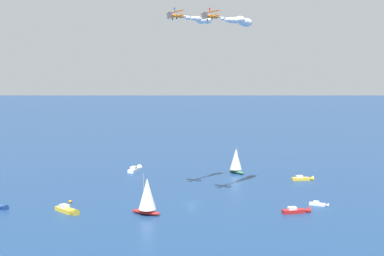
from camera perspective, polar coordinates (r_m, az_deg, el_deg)
The scene contains 15 objects.
ground_plane at distance 171.61m, azimuth -0.08°, elevation -8.55°, with size 2000.00×2000.00×0.00m, color navy.
sailboat_near_centre at distance 157.33m, azimuth -5.15°, elevation -7.73°, with size 10.08×5.59×12.97m.
motorboat_far_stbd at distance 163.14m, azimuth 11.95°, elevation -9.22°, with size 8.43×7.58×2.62m.
motorboat_inshore at distance 211.84m, azimuth 12.63°, elevation -5.65°, with size 8.74×6.94×2.61m.
motorboat_offshore at distance 173.38m, azimuth 14.41°, elevation -8.43°, with size 6.51×2.04×1.86m.
sailboat_trailing at distance 221.59m, azimuth 5.05°, elevation -3.71°, with size 9.68×7.16×12.30m.
motorboat_ahead at distance 164.45m, azimuth -13.99°, elevation -9.11°, with size 10.63×5.52×2.99m.
motorboat_mid_cluster at distance 227.49m, azimuth -6.48°, elevation -4.69°, with size 4.83×11.13×3.13m.
marker_buoy at distance 176.77m, azimuth -13.73°, elevation -8.16°, with size 1.10×1.10×2.10m.
biplane_lead at distance 162.13m, azimuth 2.09°, elevation 12.67°, with size 7.45×6.99×3.63m.
wingwalker_lead at distance 162.49m, azimuth 2.03°, elevation 13.42°, with size 1.49×0.36×1.53m.
smoke_trail_lead at distance 178.04m, azimuth 5.61°, elevation 12.03°, with size 5.73×21.98×3.51m.
biplane_wingman at distance 172.77m, azimuth -1.93°, elevation 12.72°, with size 7.45×6.99×3.63m.
wingwalker_wingman at distance 173.15m, azimuth -1.99°, elevation 13.42°, with size 1.49×0.36×1.53m.
smoke_trail_wingman at distance 184.14m, azimuth 1.03°, elevation 12.25°, with size 5.68×16.18×2.89m.
Camera 1 is at (-74.97, 148.01, 43.85)m, focal length 46.71 mm.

